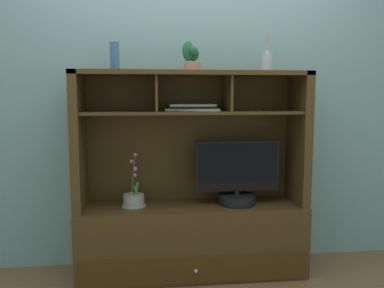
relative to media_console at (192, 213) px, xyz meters
name	(u,v)px	position (x,y,z in m)	size (l,w,h in m)	color
floor_plane	(192,273)	(0.00, -0.01, -0.45)	(6.00, 6.00, 0.02)	brown
back_wall	(188,80)	(0.00, 0.23, 0.96)	(6.00, 0.02, 2.80)	#799B9D
media_console	(192,213)	(0.00, 0.00, 0.00)	(1.61, 0.45, 1.45)	#483016
tv_monitor	(237,179)	(0.32, -0.03, 0.25)	(0.60, 0.26, 0.46)	black
potted_orchid	(134,199)	(-0.41, 0.00, 0.11)	(0.17, 0.17, 0.38)	#969591
magazine_stack_left	(192,107)	(0.01, 0.03, 0.76)	(0.40, 0.25, 0.05)	beige
diffuser_bottle	(267,62)	(0.52, -0.04, 1.07)	(0.08, 0.08, 0.27)	#B3AEBC
potted_succulent	(192,58)	(0.00, -0.02, 1.10)	(0.13, 0.13, 0.20)	#B37255
ceramic_vase	(115,56)	(-0.52, 0.01, 1.10)	(0.07, 0.07, 0.19)	#3C618B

